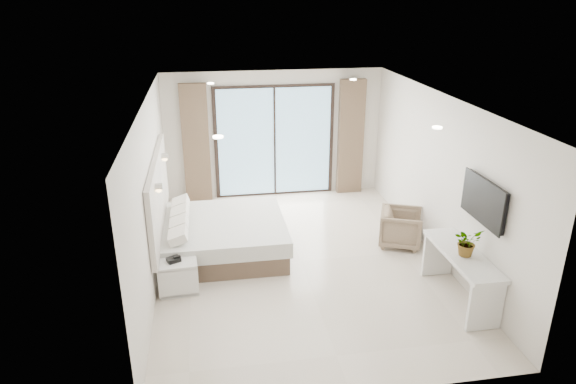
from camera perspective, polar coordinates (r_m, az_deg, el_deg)
name	(u,v)px	position (r m, az deg, el deg)	size (l,w,h in m)	color
ground	(300,261)	(8.64, 1.40, -7.66)	(6.20, 6.20, 0.00)	beige
room_shell	(281,157)	(8.68, -0.75, 3.89)	(4.62, 6.22, 2.72)	silver
bed	(222,236)	(8.84, -7.34, -4.89)	(2.08, 1.98, 0.72)	brown
nightstand	(179,276)	(7.89, -12.03, -9.08)	(0.58, 0.48, 0.50)	silver
phone	(174,260)	(7.75, -12.60, -7.34)	(0.19, 0.15, 0.06)	black
console_desk	(461,266)	(7.76, 18.70, -7.76)	(0.50, 1.60, 0.77)	silver
plant	(467,245)	(7.54, 19.24, -5.56)	(0.36, 0.41, 0.32)	#33662D
armchair	(401,226)	(9.23, 12.44, -3.71)	(0.69, 0.65, 0.71)	#876D58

